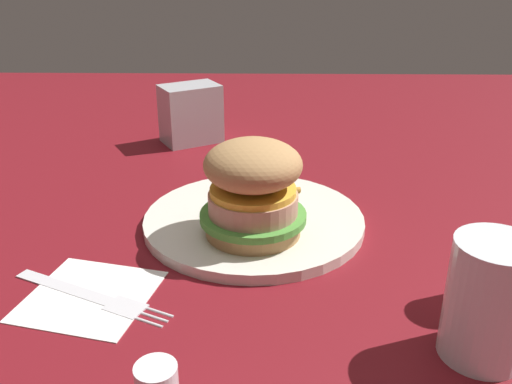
% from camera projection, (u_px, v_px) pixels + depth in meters
% --- Properties ---
extents(ground_plane, '(1.60, 1.60, 0.00)m').
position_uv_depth(ground_plane, '(254.00, 219.00, 0.66)').
color(ground_plane, maroon).
extents(plate, '(0.25, 0.25, 0.01)m').
position_uv_depth(plate, '(256.00, 221.00, 0.64)').
color(plate, silver).
rests_on(plate, ground_plane).
extents(sandwich, '(0.11, 0.11, 0.10)m').
position_uv_depth(sandwich, '(257.00, 188.00, 0.58)').
color(sandwich, tan).
rests_on(sandwich, plate).
extents(fries_pile, '(0.09, 0.10, 0.01)m').
position_uv_depth(fries_pile, '(257.00, 192.00, 0.69)').
color(fries_pile, gold).
rests_on(fries_pile, plate).
extents(napkin, '(0.13, 0.13, 0.00)m').
position_uv_depth(napkin, '(90.00, 295.00, 0.51)').
color(napkin, white).
rests_on(napkin, ground_plane).
extents(fork, '(0.09, 0.16, 0.00)m').
position_uv_depth(fork, '(91.00, 294.00, 0.51)').
color(fork, silver).
rests_on(fork, napkin).
extents(drink_glass, '(0.06, 0.06, 0.10)m').
position_uv_depth(drink_glass, '(487.00, 308.00, 0.43)').
color(drink_glass, silver).
rests_on(drink_glass, ground_plane).
extents(napkin_dispenser, '(0.10, 0.11, 0.09)m').
position_uv_depth(napkin_dispenser, '(191.00, 114.00, 0.90)').
color(napkin_dispenser, '#B7BABF').
rests_on(napkin_dispenser, ground_plane).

